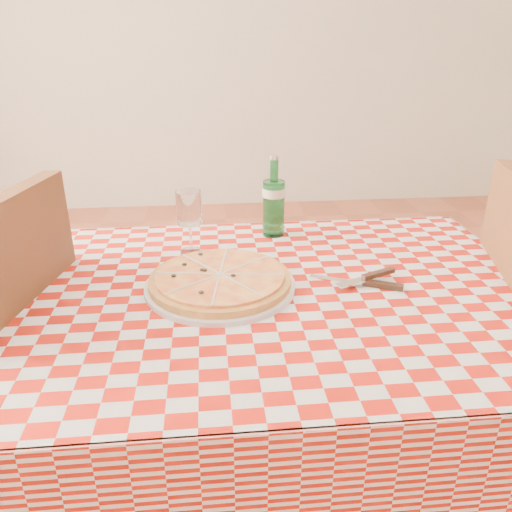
{
  "coord_description": "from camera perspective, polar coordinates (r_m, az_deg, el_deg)",
  "views": [
    {
      "loc": [
        -0.13,
        -1.02,
        1.3
      ],
      "look_at": [
        -0.02,
        0.06,
        0.82
      ],
      "focal_mm": 35.0,
      "sensor_mm": 36.0,
      "label": 1
    }
  ],
  "objects": [
    {
      "name": "dining_table",
      "position": [
        1.21,
        1.24,
        -8.02
      ],
      "size": [
        1.2,
        0.8,
        0.75
      ],
      "color": "brown",
      "rests_on": "ground"
    },
    {
      "name": "tablecloth",
      "position": [
        1.16,
        1.28,
        -4.05
      ],
      "size": [
        1.3,
        0.9,
        0.01
      ],
      "primitive_type": "cube",
      "color": "#991209",
      "rests_on": "dining_table"
    },
    {
      "name": "pizza_plate",
      "position": [
        1.16,
        -4.13,
        -2.66
      ],
      "size": [
        0.4,
        0.4,
        0.05
      ],
      "primitive_type": null,
      "rotation": [
        0.0,
        0.0,
        -0.15
      ],
      "color": "#CF8A45",
      "rests_on": "tablecloth"
    },
    {
      "name": "water_bottle",
      "position": [
        1.44,
        2.04,
        6.85
      ],
      "size": [
        0.08,
        0.08,
        0.24
      ],
      "primitive_type": null,
      "rotation": [
        0.0,
        0.0,
        0.18
      ],
      "color": "#1B6C2F",
      "rests_on": "tablecloth"
    },
    {
      "name": "wine_glass",
      "position": [
        1.34,
        -7.57,
        3.83
      ],
      "size": [
        0.08,
        0.08,
        0.17
      ],
      "primitive_type": null,
      "rotation": [
        0.0,
        0.0,
        -0.16
      ],
      "color": "white",
      "rests_on": "tablecloth"
    },
    {
      "name": "cutlery",
      "position": [
        1.2,
        12.14,
        -2.67
      ],
      "size": [
        0.25,
        0.21,
        0.03
      ],
      "primitive_type": null,
      "rotation": [
        0.0,
        0.0,
        0.06
      ],
      "color": "silver",
      "rests_on": "tablecloth"
    }
  ]
}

